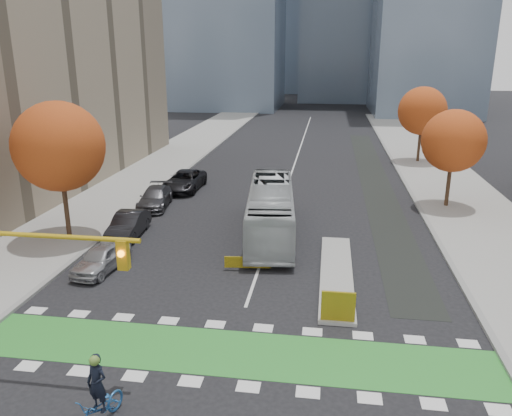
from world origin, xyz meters
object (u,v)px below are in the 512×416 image
(tree_west, at_px, (59,147))
(bus, at_px, (271,211))
(hazard_board, at_px, (338,306))
(tree_east_near, at_px, (453,141))
(tree_east_far, at_px, (422,111))
(parked_car_b, at_px, (128,225))
(parked_car_c, at_px, (155,198))
(cyclist, at_px, (99,402))
(parked_car_d, at_px, (185,181))
(parked_car_a, at_px, (101,258))

(tree_west, bearing_deg, bus, 11.04)
(hazard_board, relative_size, tree_east_near, 0.20)
(tree_east_far, height_order, parked_car_b, tree_east_far)
(hazard_board, xyz_separation_m, bus, (-3.99, 10.14, 0.78))
(tree_east_near, relative_size, tree_east_far, 0.92)
(tree_east_near, height_order, parked_car_c, tree_east_near)
(tree_east_near, distance_m, parked_car_c, 21.62)
(cyclist, bearing_deg, bus, 95.45)
(tree_east_far, height_order, parked_car_c, tree_east_far)
(parked_car_c, bearing_deg, tree_east_far, 34.53)
(parked_car_c, distance_m, parked_car_d, 5.06)
(tree_west, relative_size, parked_car_d, 1.48)
(tree_east_near, bearing_deg, parked_car_d, 174.40)
(tree_east_near, xyz_separation_m, parked_car_b, (-20.56, -9.14, -4.12))
(hazard_board, bearing_deg, parked_car_b, 145.42)
(tree_east_near, relative_size, parked_car_b, 1.57)
(cyclist, bearing_deg, hazard_board, 60.31)
(bus, distance_m, parked_car_c, 10.17)
(parked_car_d, bearing_deg, parked_car_b, -90.89)
(parked_car_b, distance_m, parked_car_d, 11.13)
(hazard_board, relative_size, bus, 0.12)
(hazard_board, bearing_deg, cyclist, -135.46)
(tree_east_far, relative_size, bus, 0.68)
(tree_west, height_order, tree_east_far, tree_west)
(hazard_board, relative_size, tree_west, 0.17)
(cyclist, bearing_deg, parked_car_a, 130.34)
(hazard_board, relative_size, parked_car_a, 0.35)
(tree_west, xyz_separation_m, parked_car_d, (3.77, 11.98, -4.84))
(parked_car_c, bearing_deg, tree_west, -120.21)
(hazard_board, xyz_separation_m, cyclist, (-7.11, -7.00, -0.00))
(parked_car_b, bearing_deg, bus, 6.35)
(cyclist, height_order, bus, bus)
(cyclist, height_order, parked_car_d, cyclist)
(hazard_board, distance_m, tree_east_far, 35.13)
(cyclist, bearing_deg, tree_west, 136.76)
(hazard_board, xyz_separation_m, tree_west, (-16.00, 7.80, 4.82))
(tree_east_near, distance_m, tree_east_far, 16.01)
(hazard_board, height_order, bus, bus)
(parked_car_b, bearing_deg, tree_east_near, 20.49)
(tree_east_far, relative_size, cyclist, 3.20)
(parked_car_b, bearing_deg, hazard_board, -38.07)
(parked_car_c, bearing_deg, parked_car_d, 74.31)
(cyclist, xyz_separation_m, parked_car_c, (-5.89, 21.78, -0.09))
(tree_west, distance_m, tree_east_far, 35.73)
(tree_east_far, bearing_deg, bus, -117.83)
(tree_east_far, bearing_deg, parked_car_c, -138.51)
(tree_west, xyz_separation_m, parked_car_a, (4.02, -4.14, -4.93))
(tree_west, bearing_deg, parked_car_b, 14.01)
(tree_east_far, height_order, bus, tree_east_far)
(parked_car_b, height_order, parked_car_c, parked_car_b)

